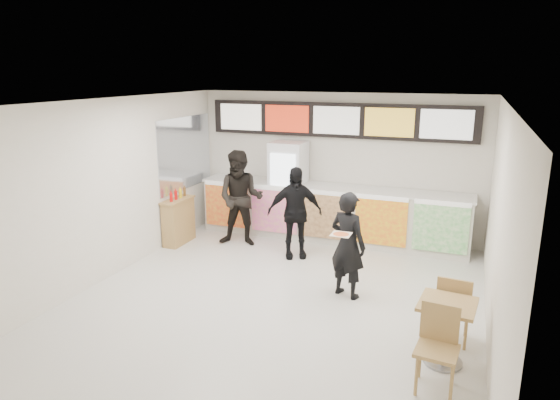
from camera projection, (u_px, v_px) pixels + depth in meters
The scene contains 15 objects.
floor at pixel (275, 302), 7.63m from camera, with size 7.00×7.00×0.00m, color beige.
ceiling at pixel (274, 102), 6.87m from camera, with size 7.00×7.00×0.00m, color white.
wall_back at pixel (337, 166), 10.41m from camera, with size 6.00×6.00×0.00m, color silver.
wall_left at pixel (107, 190), 8.30m from camera, with size 7.00×7.00×0.00m, color silver.
wall_right at pixel (498, 230), 6.20m from camera, with size 7.00×7.00×0.00m, color silver.
service_counter at pixel (330, 213), 10.27m from camera, with size 5.56×0.77×1.14m.
menu_board at pixel (337, 120), 10.09m from camera, with size 5.50×0.14×0.70m.
drinks_fridge at pixel (288, 189), 10.51m from camera, with size 0.70×0.67×2.00m.
mirror_panel at pixel (186, 153), 10.44m from camera, with size 0.01×2.00×1.50m, color #B2B7BF.
customer_main at pixel (348, 245), 7.63m from camera, with size 0.61×0.40×1.68m, color black.
customer_left at pixel (241, 198), 9.90m from camera, with size 0.93×0.73×1.92m, color black.
customer_mid at pixel (295, 213), 9.27m from camera, with size 1.02×0.42×1.73m, color black.
pizza_slice at pixel (341, 234), 7.15m from camera, with size 0.36×0.36×0.02m.
cafe_table at pixel (446, 321), 5.90m from camera, with size 0.70×1.65×0.94m.
condiment_ledge at pixel (179, 221), 10.11m from camera, with size 0.34×0.83×1.10m.
Camera 1 is at (2.59, -6.49, 3.43)m, focal length 32.00 mm.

